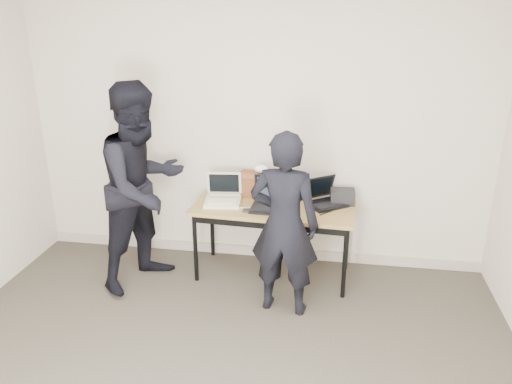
% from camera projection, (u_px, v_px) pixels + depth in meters
% --- Properties ---
extents(room, '(4.60, 4.60, 2.80)m').
position_uv_depth(room, '(192.00, 224.00, 2.72)').
color(room, '#3C372E').
rests_on(room, ground).
extents(desk, '(1.53, 0.73, 0.72)m').
position_uv_depth(desk, '(273.00, 212.00, 4.64)').
color(desk, olive).
rests_on(desk, ground).
extents(laptop_beige, '(0.36, 0.36, 0.27)m').
position_uv_depth(laptop_beige, '(223.00, 197.00, 4.70)').
color(laptop_beige, beige).
rests_on(laptop_beige, desk).
extents(laptop_center, '(0.38, 0.37, 0.28)m').
position_uv_depth(laptop_center, '(272.00, 201.00, 4.58)').
color(laptop_center, black).
rests_on(laptop_center, desk).
extents(laptop_right, '(0.46, 0.46, 0.25)m').
position_uv_depth(laptop_right, '(324.00, 198.00, 4.66)').
color(laptop_right, black).
rests_on(laptop_right, desk).
extents(leather_satchel, '(0.38, 0.23, 0.25)m').
position_uv_depth(leather_satchel, '(258.00, 184.00, 4.81)').
color(leather_satchel, brown).
rests_on(leather_satchel, desk).
extents(tissue, '(0.14, 0.11, 0.08)m').
position_uv_depth(tissue, '(261.00, 169.00, 4.76)').
color(tissue, white).
rests_on(tissue, leather_satchel).
extents(equipment_box, '(0.23, 0.20, 0.13)m').
position_uv_depth(equipment_box, '(342.00, 197.00, 4.68)').
color(equipment_box, black).
rests_on(equipment_box, desk).
extents(power_brick, '(0.07, 0.05, 0.03)m').
position_uv_depth(power_brick, '(247.00, 211.00, 4.49)').
color(power_brick, black).
rests_on(power_brick, desk).
extents(cables, '(1.15, 0.36, 0.01)m').
position_uv_depth(cables, '(272.00, 205.00, 4.65)').
color(cables, black).
rests_on(cables, desk).
extents(person_typist, '(0.61, 0.44, 1.58)m').
position_uv_depth(person_typist, '(284.00, 225.00, 4.07)').
color(person_typist, black).
rests_on(person_typist, ground).
extents(person_observer, '(1.07, 1.15, 1.88)m').
position_uv_depth(person_observer, '(143.00, 187.00, 4.48)').
color(person_observer, black).
rests_on(person_observer, ground).
extents(baseboard, '(4.50, 0.03, 0.10)m').
position_uv_depth(baseboard, '(256.00, 251.00, 5.24)').
color(baseboard, '#AA9F8D').
rests_on(baseboard, ground).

